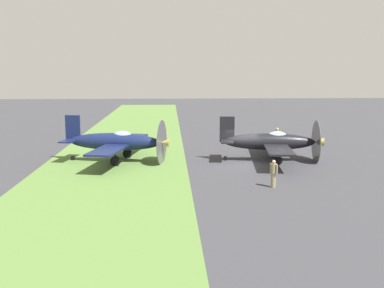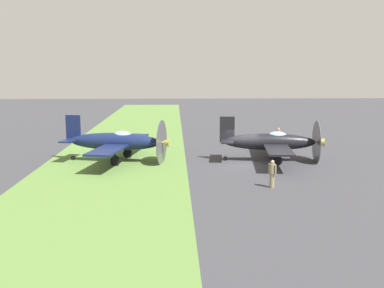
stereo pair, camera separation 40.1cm
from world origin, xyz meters
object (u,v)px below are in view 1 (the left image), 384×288
Objects in this scene: airplane_wingman at (117,142)px; ground_crew_chief at (277,136)px; airplane_lead at (271,142)px; ground_crew_mechanic at (274,173)px.

ground_crew_chief is (-6.95, 14.44, -0.68)m from airplane_wingman.
ground_crew_mechanic is at bearing -5.12° from airplane_lead.
airplane_wingman is 6.21× the size of ground_crew_mechanic.
airplane_lead is 6.02× the size of ground_crew_chief.
airplane_wingman is at bearing 16.80° from ground_crew_mechanic.
airplane_wingman is at bearing -85.27° from airplane_lead.
ground_crew_chief is (-7.26, 2.23, -0.64)m from airplane_lead.
airplane_wingman is 6.21× the size of ground_crew_chief.
airplane_lead is at bearing -79.50° from ground_crew_chief.
airplane_wingman is 16.04m from ground_crew_chief.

